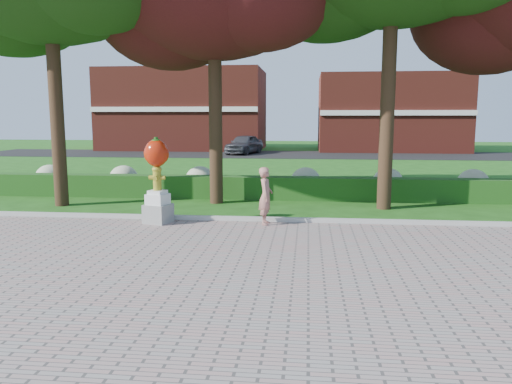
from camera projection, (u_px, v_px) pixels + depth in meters
ground at (257, 251)px, 10.86m from camera, size 100.00×100.00×0.00m
walkway at (228, 327)px, 6.92m from camera, size 40.00×14.00×0.04m
curb at (268, 220)px, 13.80m from camera, size 40.00×0.18×0.15m
lawn_hedge at (277, 188)px, 17.68m from camera, size 24.00×0.70×0.80m
hydrangea_row at (294, 180)px, 18.59m from camera, size 20.10×1.10×0.99m
street at (294, 155)px, 38.39m from camera, size 50.00×8.00×0.02m
building_left at (185, 110)px, 44.80m from camera, size 14.00×8.00×7.00m
building_right at (389, 113)px, 43.00m from camera, size 12.00×8.00×6.40m
hydrant_sculpture at (157, 178)px, 13.43m from camera, size 0.79×0.79×2.33m
woman at (266, 196)px, 13.30m from camera, size 0.37×0.56×1.54m
parked_car at (244, 144)px, 38.98m from camera, size 2.92×4.75×1.51m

